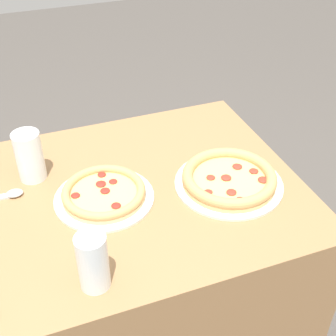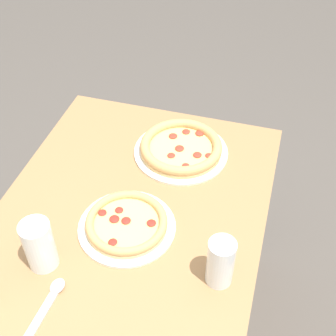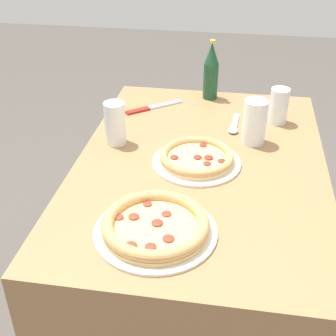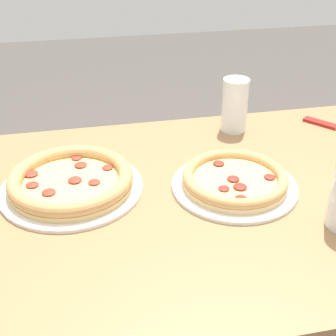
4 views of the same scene
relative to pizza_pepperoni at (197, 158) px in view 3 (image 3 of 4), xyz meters
name	(u,v)px [view 3 (image 3 of 4)]	position (x,y,z in m)	size (l,w,h in m)	color
ground_plane	(194,318)	(-0.01, 0.01, -0.73)	(8.00, 8.00, 0.00)	#4C4742
table	(197,249)	(-0.01, 0.01, -0.38)	(1.13, 0.77, 0.71)	#997047
pizza_pepperoni	(197,158)	(0.00, 0.00, 0.00)	(0.27, 0.27, 0.04)	silver
pizza_veggie	(155,226)	(0.35, -0.06, 0.00)	(0.31, 0.31, 0.04)	silver
glass_mango_juice	(115,125)	(-0.09, -0.28, 0.05)	(0.07, 0.07, 0.14)	white
glass_water	(254,124)	(-0.17, 0.17, 0.05)	(0.08, 0.08, 0.15)	white
glass_cola	(279,108)	(-0.33, 0.25, 0.04)	(0.07, 0.07, 0.13)	white
beer_bottle	(211,71)	(-0.51, 0.00, 0.09)	(0.06, 0.06, 0.23)	#194728
knife	(152,108)	(-0.38, -0.21, -0.01)	(0.17, 0.20, 0.01)	maroon
spoon	(234,127)	(-0.26, 0.10, -0.01)	(0.17, 0.04, 0.02)	silver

